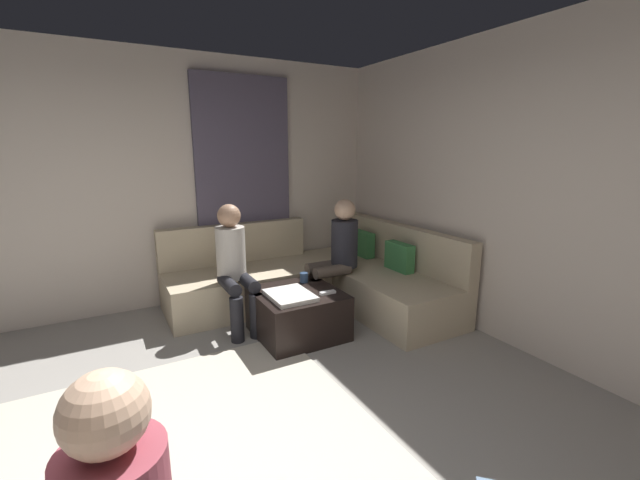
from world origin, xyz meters
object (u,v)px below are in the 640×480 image
Objects in this scene: sectional_couch at (320,279)px; person_on_couch_side at (234,262)px; coffee_mug at (304,277)px; person_on_couch_back at (336,251)px; ottoman at (298,313)px; game_remote at (328,293)px.

person_on_couch_side is (0.15, -1.01, 0.38)m from sectional_couch.
coffee_mug is 0.08× the size of person_on_couch_back.
ottoman is at bearing 117.63° from person_on_couch_back.
person_on_couch_side reaches higher than sectional_couch.
coffee_mug is 0.69m from person_on_couch_side.
game_remote reaches higher than ottoman.
person_on_couch_back is at bearing 11.93° from sectional_couch.
ottoman is 0.83m from person_on_couch_back.
ottoman is (0.58, -0.56, -0.07)m from sectional_couch.
sectional_couch is 1.09m from person_on_couch_side.
sectional_couch is at bearing -171.68° from person_on_couch_side.
game_remote is 0.12× the size of person_on_couch_side.
person_on_couch_back is (0.26, 0.06, 0.38)m from sectional_couch.
sectional_couch is 0.81m from ottoman.
game_remote is at bearing 50.71° from ottoman.
ottoman is 0.63× the size of person_on_couch_back.
person_on_couch_side is at bearing -134.07° from ottoman.
person_on_couch_back is at bearing 117.63° from ottoman.
sectional_couch is 0.85m from game_remote.
game_remote is at bearing 141.77° from person_on_couch_back.
person_on_couch_back is at bearing 173.95° from person_on_couch_side.
coffee_mug is (0.36, -0.38, 0.19)m from sectional_couch.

